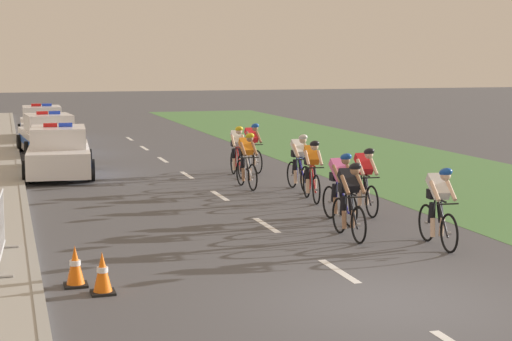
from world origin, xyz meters
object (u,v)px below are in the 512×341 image
at_px(cyclist_lead, 439,206).
at_px(crowd_barrier_front, 0,231).
at_px(police_car_third, 42,125).
at_px(cyclist_eighth, 252,147).
at_px(cyclist_sixth, 299,161).
at_px(police_car_nearest, 59,153).
at_px(cyclist_fourth, 364,180).
at_px(traffic_cone_mid, 102,273).
at_px(cyclist_ninth, 237,150).
at_px(cyclist_fifth, 312,170).
at_px(cyclist_seventh, 247,159).
at_px(police_car_second, 49,136).
at_px(traffic_cone_near, 75,267).
at_px(cyclist_second, 349,199).
at_px(cyclist_third, 340,186).

relative_size(cyclist_lead, crowd_barrier_front, 0.74).
bearing_deg(police_car_third, cyclist_eighth, -64.56).
height_order(police_car_third, crowd_barrier_front, police_car_third).
height_order(cyclist_sixth, police_car_nearest, police_car_nearest).
distance_m(cyclist_eighth, police_car_third, 13.46).
height_order(cyclist_fourth, traffic_cone_mid, cyclist_fourth).
relative_size(cyclist_ninth, traffic_cone_mid, 2.69).
relative_size(cyclist_fifth, cyclist_seventh, 1.00).
xyz_separation_m(cyclist_lead, cyclist_eighth, (-0.34, 11.03, 0.00)).
bearing_deg(cyclist_eighth, police_car_second, 130.73).
height_order(crowd_barrier_front, traffic_cone_mid, crowd_barrier_front).
bearing_deg(traffic_cone_mid, cyclist_lead, 12.00).
relative_size(police_car_third, traffic_cone_near, 6.91).
xyz_separation_m(cyclist_fourth, cyclist_eighth, (-0.40, 7.54, 0.00)).
height_order(cyclist_second, cyclist_fifth, same).
height_order(cyclist_eighth, traffic_cone_near, cyclist_eighth).
bearing_deg(cyclist_second, police_car_nearest, 114.44).
xyz_separation_m(cyclist_sixth, cyclist_ninth, (-0.86, 3.05, 0.00)).
distance_m(cyclist_eighth, traffic_cone_near, 13.42).
bearing_deg(cyclist_second, cyclist_lead, -42.54).
height_order(cyclist_lead, cyclist_third, same).
height_order(cyclist_lead, cyclist_fifth, same).
bearing_deg(cyclist_eighth, cyclist_second, -95.44).
bearing_deg(cyclist_eighth, police_car_third, 115.44).
height_order(cyclist_seventh, traffic_cone_mid, cyclist_seventh).
bearing_deg(crowd_barrier_front, traffic_cone_mid, -53.55).
xyz_separation_m(cyclist_fifth, traffic_cone_near, (-6.21, -6.23, -0.48)).
relative_size(cyclist_eighth, traffic_cone_mid, 2.69).
bearing_deg(cyclist_seventh, police_car_third, 107.08).
distance_m(cyclist_third, police_car_third, 21.16).
relative_size(cyclist_sixth, cyclist_ninth, 1.00).
relative_size(cyclist_fifth, police_car_third, 0.39).
distance_m(cyclist_third, cyclist_eighth, 8.35).
distance_m(cyclist_ninth, police_car_nearest, 5.34).
xyz_separation_m(cyclist_fifth, police_car_second, (-5.66, 12.31, -0.11)).
relative_size(cyclist_second, cyclist_third, 1.00).
distance_m(cyclist_fourth, police_car_second, 15.54).
distance_m(police_car_third, traffic_cone_mid, 24.53).
relative_size(cyclist_ninth, police_car_nearest, 0.38).
relative_size(police_car_nearest, police_car_second, 1.00).
height_order(cyclist_eighth, police_car_second, police_car_second).
bearing_deg(cyclist_fourth, cyclist_eighth, 93.04).
xyz_separation_m(cyclist_second, cyclist_seventh, (-0.14, 6.70, 0.00)).
xyz_separation_m(cyclist_fourth, crowd_barrier_front, (-7.84, -2.85, -0.14)).
bearing_deg(police_car_second, cyclist_second, -73.71).
relative_size(cyclist_third, cyclist_ninth, 1.00).
bearing_deg(cyclist_lead, cyclist_fifth, 94.92).
relative_size(police_car_second, police_car_third, 1.02).
bearing_deg(cyclist_ninth, traffic_cone_near, -117.17).
distance_m(crowd_barrier_front, traffic_cone_mid, 2.48).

